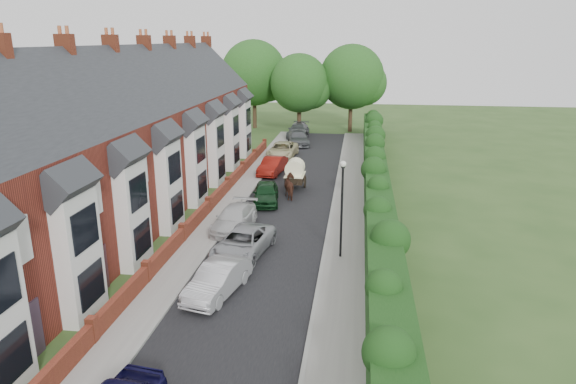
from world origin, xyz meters
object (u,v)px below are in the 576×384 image
at_px(horse, 291,187).
at_px(car_grey, 298,138).
at_px(car_silver_b, 243,243).
at_px(car_black, 300,129).
at_px(car_silver_a, 218,280).
at_px(lamppost, 342,197).
at_px(car_red, 273,166).
at_px(car_green, 266,193).
at_px(car_white, 234,219).
at_px(horse_cart, 295,172).
at_px(car_beige, 282,150).

bearing_deg(horse, car_grey, -106.26).
relative_size(car_silver_b, car_black, 1.11).
bearing_deg(car_silver_a, car_black, 103.71).
relative_size(lamppost, car_red, 1.19).
bearing_deg(car_black, car_silver_b, -95.30).
height_order(lamppost, car_green, lamppost).
relative_size(car_green, car_red, 0.98).
height_order(car_silver_b, car_black, car_black).
bearing_deg(car_grey, lamppost, -91.25).
xyz_separation_m(car_white, horse_cart, (2.52, 8.78, 0.67)).
bearing_deg(car_silver_b, car_beige, 102.50).
distance_m(horse, horse_cart, 2.22).
bearing_deg(horse, car_black, -106.58).
bearing_deg(car_grey, horse, -96.94).
xyz_separation_m(car_white, car_black, (0.33, 31.24, 0.08)).
distance_m(car_white, car_green, 5.32).
xyz_separation_m(car_green, horse_cart, (1.57, 3.54, 0.62)).
bearing_deg(car_black, car_grey, -92.98).
height_order(car_green, car_beige, car_beige).
distance_m(car_beige, horse_cart, 10.75).
xyz_separation_m(car_silver_b, car_red, (-1.26, 16.72, 0.03)).
xyz_separation_m(car_white, car_grey, (0.72, 25.64, 0.06)).
bearing_deg(horse, car_silver_a, 63.18).
bearing_deg(car_beige, car_silver_b, -84.59).
distance_m(car_red, horse, 6.90).
distance_m(car_silver_a, car_green, 13.20).
height_order(lamppost, horse_cart, lamppost).
distance_m(car_silver_b, car_green, 8.89).
height_order(car_green, car_grey, car_grey).
distance_m(car_black, horse, 24.72).
xyz_separation_m(car_red, horse, (2.42, -6.46, 0.13)).
relative_size(lamppost, car_grey, 1.02).
xyz_separation_m(car_beige, car_grey, (0.72, 6.42, -0.00)).
height_order(car_grey, horse_cart, horse_cart).
bearing_deg(car_white, horse, 74.24).
bearing_deg(car_beige, car_red, -87.06).
height_order(car_silver_a, car_green, car_green).
height_order(car_grey, car_black, car_black).
relative_size(horse, horse_cart, 0.62).
xyz_separation_m(car_silver_b, car_white, (-1.36, 3.64, -0.01)).
relative_size(car_silver_b, car_beige, 0.94).
bearing_deg(car_black, car_white, -97.59).
height_order(car_silver_b, horse, horse).
bearing_deg(car_white, car_silver_a, -76.39).
bearing_deg(car_beige, car_white, -87.99).
bearing_deg(horse, lamppost, 89.61).
height_order(lamppost, car_silver_b, lamppost).
distance_m(lamppost, car_black, 35.22).
relative_size(car_green, horse, 2.11).
relative_size(car_white, car_grey, 0.92).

